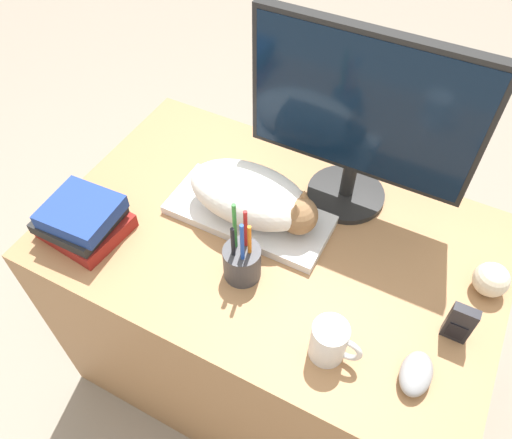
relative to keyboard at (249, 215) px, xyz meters
name	(u,v)px	position (x,y,z in m)	size (l,w,h in m)	color
desk	(270,310)	(0.08, -0.03, -0.37)	(1.12, 0.71, 0.72)	#9E7047
keyboard	(249,215)	(0.00, 0.00, 0.00)	(0.42, 0.18, 0.02)	silver
cat	(254,197)	(0.02, 0.00, 0.08)	(0.34, 0.18, 0.13)	white
monitor	(361,116)	(0.19, 0.18, 0.26)	(0.54, 0.20, 0.47)	black
computer_mouse	(416,374)	(0.49, -0.22, 0.01)	(0.06, 0.10, 0.04)	gray
coffee_mug	(330,342)	(0.32, -0.25, 0.04)	(0.11, 0.08, 0.10)	silver
pen_cup	(242,261)	(0.07, -0.16, 0.04)	(0.09, 0.09, 0.23)	#38383D
baseball	(491,280)	(0.58, 0.06, 0.03)	(0.08, 0.08, 0.08)	beige
phone	(460,324)	(0.54, -0.09, 0.04)	(0.05, 0.02, 0.11)	black
book_stack	(83,219)	(-0.34, -0.23, 0.04)	(0.21, 0.19, 0.11)	maroon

